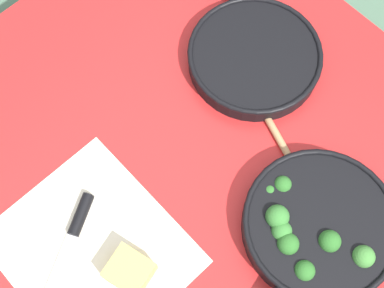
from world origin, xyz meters
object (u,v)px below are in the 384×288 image
Objects in this scene: wooden_spoon at (270,122)px; grater_knife at (74,233)px; skillet_broccoli at (317,227)px; cheese_block at (130,271)px; skillet_eggs at (254,56)px.

wooden_spoon is 0.46m from grater_knife.
skillet_broccoli reaches higher than grater_knife.
cheese_block is (0.19, 0.31, -0.01)m from skillet_broccoli.
cheese_block is (-0.03, 0.42, 0.02)m from wooden_spoon.
cheese_block is at bearing 136.59° from skillet_eggs.
grater_knife reaches higher than wooden_spoon.
wooden_spoon is at bearing 138.28° from grater_knife.
grater_knife is at bearing 121.88° from skillet_eggs.
skillet_broccoli is 0.37m from cheese_block.
skillet_eggs is at bearing -14.02° from wooden_spoon.
skillet_eggs is 0.53m from grater_knife.
cheese_block reaches higher than grater_knife.
wooden_spoon is 3.71× the size of cheese_block.
skillet_broccoli is at bearing -179.74° from skillet_eggs.
skillet_broccoli is 0.47m from grater_knife.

